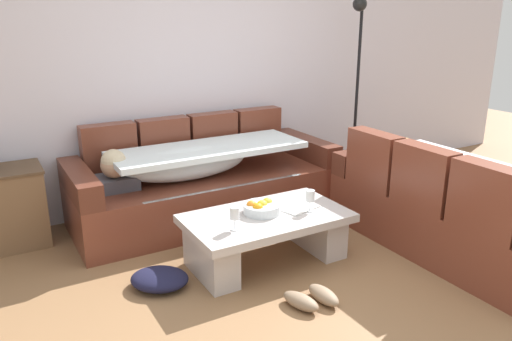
# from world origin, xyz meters

# --- Properties ---
(ground_plane) EXTENTS (14.00, 14.00, 0.00)m
(ground_plane) POSITION_xyz_m (0.00, 0.00, 0.00)
(ground_plane) COLOR olive
(back_wall) EXTENTS (9.00, 0.10, 2.70)m
(back_wall) POSITION_xyz_m (0.00, 2.15, 1.35)
(back_wall) COLOR silver
(back_wall) RESTS_ON ground_plane
(couch_along_wall) EXTENTS (2.36, 0.92, 0.88)m
(couch_along_wall) POSITION_xyz_m (-0.13, 1.62, 0.33)
(couch_along_wall) COLOR brown
(couch_along_wall) RESTS_ON ground_plane
(couch_near_window) EXTENTS (0.92, 1.94, 0.88)m
(couch_near_window) POSITION_xyz_m (1.32, 0.08, 0.34)
(couch_near_window) COLOR brown
(couch_near_window) RESTS_ON ground_plane
(coffee_table) EXTENTS (1.20, 0.68, 0.38)m
(coffee_table) POSITION_xyz_m (-0.06, 0.59, 0.24)
(coffee_table) COLOR beige
(coffee_table) RESTS_ON ground_plane
(fruit_bowl) EXTENTS (0.28, 0.28, 0.10)m
(fruit_bowl) POSITION_xyz_m (-0.08, 0.64, 0.42)
(fruit_bowl) COLOR silver
(fruit_bowl) RESTS_ON coffee_table
(wine_glass_near_left) EXTENTS (0.07, 0.07, 0.17)m
(wine_glass_near_left) POSITION_xyz_m (-0.39, 0.47, 0.50)
(wine_glass_near_left) COLOR silver
(wine_glass_near_left) RESTS_ON coffee_table
(wine_glass_near_right) EXTENTS (0.07, 0.07, 0.17)m
(wine_glass_near_right) POSITION_xyz_m (0.25, 0.48, 0.50)
(wine_glass_near_right) COLOR silver
(wine_glass_near_right) RESTS_ON coffee_table
(open_magazine) EXTENTS (0.32, 0.27, 0.01)m
(open_magazine) POSITION_xyz_m (0.21, 0.58, 0.39)
(open_magazine) COLOR white
(open_magazine) RESTS_ON coffee_table
(floor_lamp) EXTENTS (0.33, 0.31, 1.95)m
(floor_lamp) POSITION_xyz_m (1.67, 1.67, 1.12)
(floor_lamp) COLOR black
(floor_lamp) RESTS_ON ground_plane
(pair_of_shoes) EXTENTS (0.33, 0.30, 0.09)m
(pair_of_shoes) POSITION_xyz_m (-0.11, -0.06, 0.04)
(pair_of_shoes) COLOR #8C7259
(pair_of_shoes) RESTS_ON ground_plane
(crumpled_garment) EXTENTS (0.51, 0.50, 0.12)m
(crumpled_garment) POSITION_xyz_m (-0.89, 0.63, 0.06)
(crumpled_garment) COLOR #191933
(crumpled_garment) RESTS_ON ground_plane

